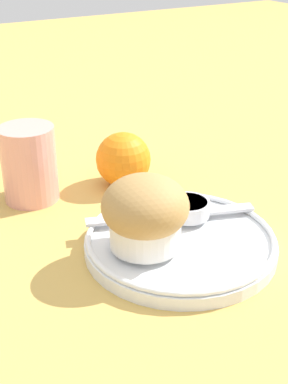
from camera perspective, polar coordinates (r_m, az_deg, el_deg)
name	(u,v)px	position (r m, az deg, el deg)	size (l,w,h in m)	color
ground_plane	(172,243)	(0.60, 2.96, -5.42)	(3.00, 3.00, 0.00)	tan
plate	(180,242)	(0.58, 3.86, -5.36)	(0.21, 0.21, 0.02)	white
muffin	(145,213)	(0.54, 0.13, -2.23)	(0.09, 0.09, 0.08)	silver
cream_ramekin	(188,207)	(0.61, 4.69, -1.65)	(0.05, 0.05, 0.02)	silver
berry_pair	(163,205)	(0.62, 2.09, -1.41)	(0.03, 0.02, 0.02)	#B7192D
butter_knife	(171,214)	(0.61, 2.90, -2.41)	(0.19, 0.08, 0.00)	silver
orange_fruit	(123,159)	(0.71, -2.23, 3.49)	(0.07, 0.07, 0.07)	orange
juice_glass	(29,164)	(0.69, -12.15, 2.95)	(0.07, 0.07, 0.10)	#E5998C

